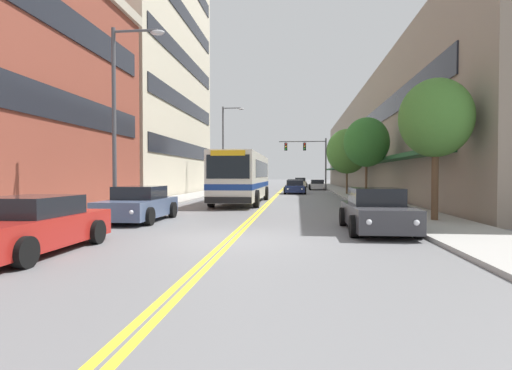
{
  "coord_description": "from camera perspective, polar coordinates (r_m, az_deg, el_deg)",
  "views": [
    {
      "loc": [
        1.86,
        -11.18,
        1.82
      ],
      "look_at": [
        -0.62,
        12.89,
        1.22
      ],
      "focal_mm": 28.0,
      "sensor_mm": 36.0,
      "label": 1
    }
  ],
  "objects": [
    {
      "name": "ground_plane",
      "position": [
        48.25,
        3.68,
        -0.75
      ],
      "size": [
        240.0,
        240.0,
        0.0
      ],
      "primitive_type": "plane",
      "color": "slate"
    },
    {
      "name": "sidewalk_left",
      "position": [
        49.0,
        -4.42,
        -0.65
      ],
      "size": [
        2.82,
        106.0,
        0.12
      ],
      "color": "#9E9B96",
      "rests_on": "ground_plane"
    },
    {
      "name": "sidewalk_right",
      "position": [
        48.47,
        11.87,
        -0.69
      ],
      "size": [
        2.82,
        106.0,
        0.12
      ],
      "color": "#9E9B96",
      "rests_on": "ground_plane"
    },
    {
      "name": "centre_line",
      "position": [
        48.25,
        3.68,
        -0.75
      ],
      "size": [
        0.34,
        106.0,
        0.01
      ],
      "color": "yellow",
      "rests_on": "ground_plane"
    },
    {
      "name": "office_tower_left",
      "position": [
        42.23,
        -18.35,
        19.05
      ],
      "size": [
        12.08,
        21.02,
        29.33
      ],
      "color": "beige",
      "rests_on": "ground_plane"
    },
    {
      "name": "storefront_row_right",
      "position": [
        49.48,
        18.45,
        5.55
      ],
      "size": [
        9.1,
        68.0,
        10.9
      ],
      "color": "gray",
      "rests_on": "ground_plane"
    },
    {
      "name": "city_bus",
      "position": [
        26.26,
        -1.85,
        1.34
      ],
      "size": [
        2.85,
        11.48,
        3.15
      ],
      "color": "silver",
      "rests_on": "ground_plane"
    },
    {
      "name": "car_black_parked_left_near",
      "position": [
        38.85,
        -3.37,
        -0.34
      ],
      "size": [
        2.14,
        4.88,
        1.36
      ],
      "color": "black",
      "rests_on": "ground_plane"
    },
    {
      "name": "car_red_parked_left_mid",
      "position": [
        10.72,
        -29.8,
        -5.2
      ],
      "size": [
        2.14,
        4.64,
        1.32
      ],
      "color": "maroon",
      "rests_on": "ground_plane"
    },
    {
      "name": "car_slate_blue_parked_left_far",
      "position": [
        16.53,
        -16.4,
        -2.73
      ],
      "size": [
        2.14,
        4.48,
        1.38
      ],
      "color": "#475675",
      "rests_on": "ground_plane"
    },
    {
      "name": "car_dark_grey_parked_right_foreground",
      "position": [
        13.49,
        16.79,
        -3.64
      ],
      "size": [
        2.03,
        4.52,
        1.4
      ],
      "color": "#38383D",
      "rests_on": "ground_plane"
    },
    {
      "name": "car_silver_parked_right_mid",
      "position": [
        50.27,
        8.75,
        -0.01
      ],
      "size": [
        2.05,
        4.41,
        1.25
      ],
      "color": "#B7B7BC",
      "rests_on": "ground_plane"
    },
    {
      "name": "car_champagne_moving_lead",
      "position": [
        60.98,
        6.34,
        0.32
      ],
      "size": [
        2.03,
        4.69,
        1.44
      ],
      "color": "beige",
      "rests_on": "ground_plane"
    },
    {
      "name": "car_navy_moving_second",
      "position": [
        39.53,
        5.59,
        -0.33
      ],
      "size": [
        2.13,
        4.75,
        1.34
      ],
      "color": "#19234C",
      "rests_on": "ground_plane"
    },
    {
      "name": "car_beige_moving_third",
      "position": [
        49.97,
        5.54,
        0.01
      ],
      "size": [
        2.21,
        4.33,
        1.31
      ],
      "color": "#BCAD89",
      "rests_on": "ground_plane"
    },
    {
      "name": "traffic_signal_mast",
      "position": [
        47.44,
        7.62,
        4.48
      ],
      "size": [
        5.59,
        0.38,
        6.14
      ],
      "color": "#47474C",
      "rests_on": "ground_plane"
    },
    {
      "name": "street_lamp_left_near",
      "position": [
        16.76,
        -18.7,
        10.58
      ],
      "size": [
        2.14,
        0.28,
        7.57
      ],
      "color": "#47474C",
      "rests_on": "ground_plane"
    },
    {
      "name": "street_lamp_left_far",
      "position": [
        38.93,
        -4.35,
        6.05
      ],
      "size": [
        2.12,
        0.28,
        8.45
      ],
      "color": "#47474C",
      "rests_on": "ground_plane"
    },
    {
      "name": "street_tree_right_near",
      "position": [
        16.69,
        24.27,
        8.66
      ],
      "size": [
        2.69,
        2.69,
        5.34
      ],
      "color": "brown",
      "rests_on": "sidewalk_right"
    },
    {
      "name": "street_tree_right_mid",
      "position": [
        27.49,
        15.5,
        5.9
      ],
      "size": [
        2.97,
        2.97,
        5.51
      ],
      "color": "brown",
      "rests_on": "sidewalk_right"
    },
    {
      "name": "street_tree_right_far",
      "position": [
        37.34,
        12.87,
        4.72
      ],
      "size": [
        3.7,
        3.7,
        5.91
      ],
      "color": "brown",
      "rests_on": "sidewalk_right"
    },
    {
      "name": "fire_hydrant",
      "position": [
        24.37,
        15.54,
        -1.75
      ],
      "size": [
        0.31,
        0.23,
        0.75
      ],
      "color": "red",
      "rests_on": "sidewalk_right"
    }
  ]
}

